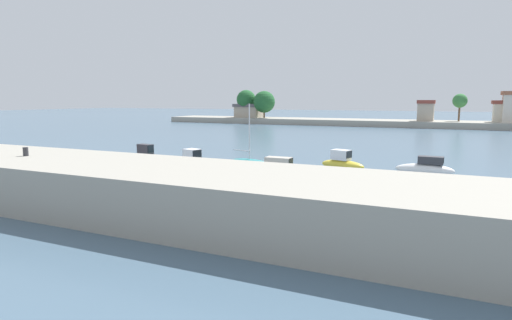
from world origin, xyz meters
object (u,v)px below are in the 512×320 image
mooring_bollard (26,152)px  moored_boat_6 (425,168)px  moored_boat_0 (72,162)px  moored_boat_5 (342,163)px  mooring_buoy_1 (129,174)px  moored_boat_1 (142,158)px  moored_boat_2 (188,163)px  moored_boat_3 (250,163)px  moored_boat_4 (269,170)px  mooring_buoy_0 (407,190)px

mooring_bollard → moored_boat_6: 26.61m
moored_boat_0 → moored_boat_6: bearing=26.1°
moored_boat_0 → moored_boat_5: bearing=30.9°
mooring_buoy_1 → mooring_bollard: bearing=-94.4°
moored_boat_5 → mooring_buoy_1: bearing=-129.6°
moored_boat_1 → moored_boat_2: bearing=11.0°
moored_boat_3 → moored_boat_5: moored_boat_3 is taller
moored_boat_4 → mooring_buoy_1: moored_boat_4 is taller
moored_boat_4 → mooring_buoy_1: size_ratio=13.22×
moored_boat_1 → moored_boat_5: moored_boat_1 is taller
moored_boat_1 → moored_boat_3: 9.19m
moored_boat_1 → moored_boat_4: size_ratio=0.73×
mooring_bollard → moored_boat_5: mooring_bollard is taller
mooring_buoy_0 → moored_boat_1: bearing=176.6°
moored_boat_4 → mooring_bollard: bearing=-131.8°
moored_boat_0 → mooring_buoy_1: size_ratio=16.12×
moored_boat_0 → mooring_buoy_1: 6.94m
mooring_bollard → mooring_buoy_0: (19.68, 10.72, -2.52)m
moored_boat_2 → moored_boat_6: (17.48, 5.02, -0.01)m
moored_boat_2 → moored_boat_5: moored_boat_2 is taller
moored_boat_6 → mooring_buoy_1: 21.84m
moored_boat_2 → moored_boat_6: size_ratio=1.02×
moored_boat_6 → mooring_buoy_1: size_ratio=11.45×
mooring_bollard → moored_boat_3: (6.87, 15.32, -2.29)m
moored_boat_5 → mooring_buoy_0: (5.49, -6.26, -0.45)m
moored_boat_0 → moored_boat_6: moored_boat_6 is taller
moored_boat_4 → mooring_buoy_1: 10.32m
moored_boat_3 → mooring_bollard: bearing=-99.3°
moored_boat_6 → moored_boat_1: bearing=-166.4°
moored_boat_0 → moored_boat_3: (13.13, 6.59, -0.16)m
mooring_bollard → moored_boat_5: (14.19, 16.99, -2.07)m
moored_boat_6 → mooring_buoy_0: (-0.69, -6.26, -0.42)m
moored_boat_4 → moored_boat_5: (3.95, 5.60, 0.04)m
moored_boat_2 → moored_boat_0: bearing=-144.3°
moored_boat_6 → moored_boat_4: bearing=-150.2°
moored_boat_0 → mooring_buoy_1: moored_boat_0 is taller
mooring_bollard → mooring_buoy_1: (0.60, 7.71, -2.49)m
moored_boat_4 → mooring_buoy_0: bearing=-3.9°
mooring_bollard → moored_boat_0: 10.95m
moored_boat_0 → moored_boat_4: moored_boat_4 is taller
moored_boat_0 → moored_boat_6: size_ratio=1.41×
moored_boat_6 → mooring_buoy_1: (-19.77, -9.28, -0.40)m
mooring_buoy_1 → moored_boat_4: bearing=20.9°
moored_boat_2 → moored_boat_6: bearing=32.2°
moored_boat_0 → mooring_buoy_0: 26.02m
moored_boat_1 → moored_boat_3: (8.57, 3.31, -0.32)m
moored_boat_4 → moored_boat_5: size_ratio=1.23×
moored_boat_2 → mooring_buoy_1: 4.85m
moored_boat_2 → mooring_buoy_1: moored_boat_2 is taller
moored_boat_3 → moored_boat_6: size_ratio=1.27×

